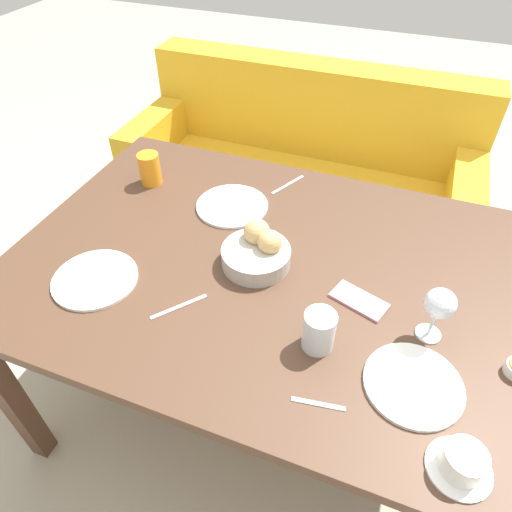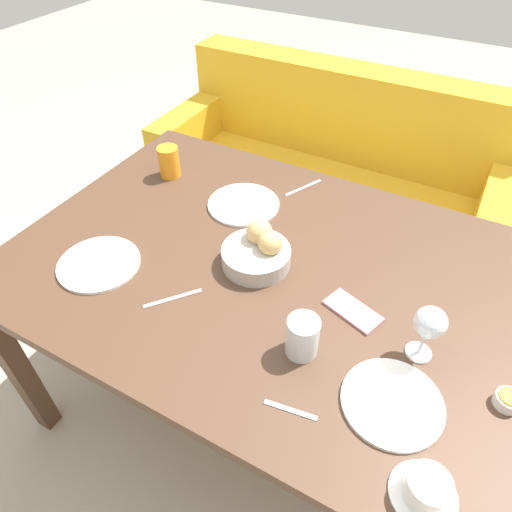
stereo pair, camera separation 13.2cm
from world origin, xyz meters
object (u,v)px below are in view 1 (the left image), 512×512
Objects in this scene: bread_basket at (258,251)px; juice_glass at (150,169)px; cell_phone at (359,300)px; plate_near_right at (413,384)px; fork_silver at (288,185)px; coffee_cup at (462,463)px; water_tumbler at (319,331)px; wine_glass at (440,305)px; knife_silver at (179,307)px; plate_far_center at (232,206)px; plate_near_left at (95,279)px; spoon_coffee at (318,404)px; couch at (299,188)px.

juice_glass is (-0.50, 0.25, 0.02)m from bread_basket.
cell_phone is (0.82, -0.30, -0.05)m from juice_glass.
cell_phone is (0.31, -0.05, -0.04)m from bread_basket.
fork_silver is at bearing 127.54° from plate_near_right.
coffee_cup is 1.04m from fork_silver.
juice_glass is 0.49m from fork_silver.
water_tumbler is 0.29m from wine_glass.
fork_silver is at bearing 113.78° from water_tumbler.
wine_glass is at bearing 12.70° from knife_silver.
coffee_cup is 0.74m from knife_silver.
plate_far_center is 1.46× the size of cell_phone.
plate_near_left is 2.19× the size of water_tumbler.
plate_near_right is 0.93× the size of plate_far_center.
spoon_coffee is 0.33m from cell_phone.
couch is at bearing 107.41° from water_tumbler.
plate_far_center is 0.75m from wine_glass.
knife_silver and spoon_coffee have the same top height.
coffee_cup is at bearing -56.27° from plate_near_right.
coffee_cup is 0.46m from cell_phone.
bread_basket is at bearing 30.44° from plate_near_left.
plate_near_right is 1.36× the size of cell_phone.
coffee_cup reaches higher than fork_silver.
water_tumbler is 0.66× the size of cell_phone.
cell_phone is at bearing 128.32° from plate_near_right.
juice_glass is at bearing 141.21° from spoon_coffee.
cell_phone is (0.07, 0.18, -0.05)m from water_tumbler.
plate_near_left is 0.91m from wine_glass.
bread_basket reaches higher than fork_silver.
knife_silver is at bearing 161.32° from spoon_coffee.
wine_glass is at bearing 27.04° from water_tumbler.
wine_glass reaches higher than couch.
plate_far_center reaches higher than cell_phone.
spoon_coffee is at bearing -38.79° from juice_glass.
bread_basket is 1.55× the size of coffee_cup.
cell_phone reaches higher than fork_silver.
cell_phone is at bearing 23.14° from knife_silver.
bread_basket reaches higher than coffee_cup.
couch is 11.14× the size of fork_silver.
plate_near_right is at bearing -8.01° from water_tumbler.
water_tumbler is at bearing 1.91° from knife_silver.
couch is 14.94× the size of juice_glass.
coffee_cup is 0.30m from spoon_coffee.
cell_phone is at bearing 85.97° from spoon_coffee.
plate_near_left is 0.99× the size of plate_far_center.
bread_basket is 1.65× the size of spoon_coffee.
cell_phone is (-0.17, 0.21, -0.00)m from plate_near_right.
wine_glass reaches higher than plate_near_left.
plate_near_left reaches higher than cell_phone.
plate_near_right reaches higher than knife_silver.
spoon_coffee is (0.33, -0.79, 0.00)m from fork_silver.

